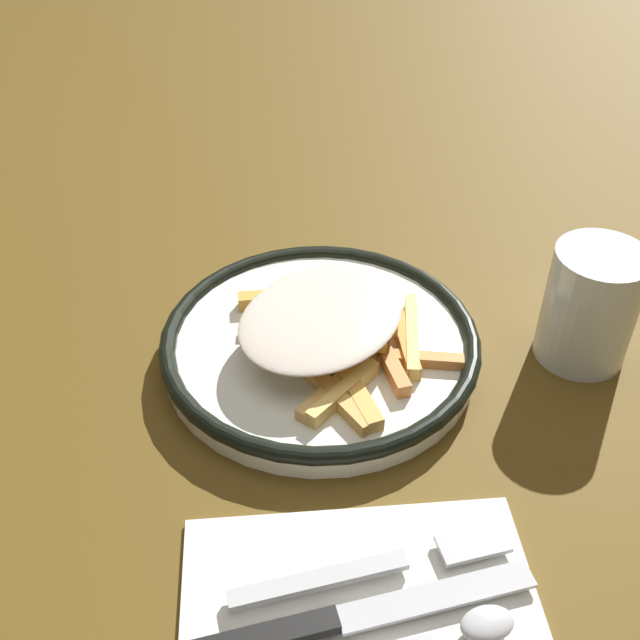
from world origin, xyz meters
TOP-DOWN VIEW (x-y plane):
  - ground_plane at (0.00, 0.00)m, footprint 2.60×2.60m
  - plate at (0.00, 0.00)m, footprint 0.26×0.26m
  - fries_heap at (0.01, 0.01)m, footprint 0.19×0.20m
  - napkin at (0.23, -0.01)m, footprint 0.17×0.22m
  - fork at (0.20, 0.00)m, footprint 0.03×0.18m
  - knife at (0.23, -0.03)m, footprint 0.04×0.21m
  - water_glass at (0.03, 0.21)m, footprint 0.07×0.07m

SIDE VIEW (x-z plane):
  - ground_plane at x=0.00m, z-range 0.00..0.00m
  - napkin at x=0.23m, z-range 0.00..0.01m
  - fork at x=0.20m, z-range 0.01..0.01m
  - knife at x=0.23m, z-range 0.01..0.02m
  - plate at x=0.00m, z-range 0.00..0.03m
  - fries_heap at x=0.01m, z-range 0.02..0.06m
  - water_glass at x=0.03m, z-range 0.00..0.10m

